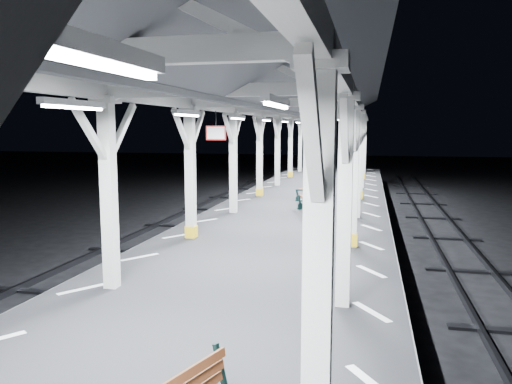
% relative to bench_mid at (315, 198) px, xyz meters
% --- Properties ---
extents(ground, '(120.00, 120.00, 0.00)m').
position_rel_bench_mid_xyz_m(ground, '(-0.66, -6.39, -1.53)').
color(ground, black).
rests_on(ground, ground).
extents(platform, '(6.00, 50.00, 1.00)m').
position_rel_bench_mid_xyz_m(platform, '(-0.66, -6.39, -1.03)').
color(platform, black).
rests_on(platform, ground).
extents(hazard_stripes_left, '(1.00, 48.00, 0.01)m').
position_rel_bench_mid_xyz_m(hazard_stripes_left, '(-3.11, -6.39, -0.52)').
color(hazard_stripes_left, silver).
rests_on(hazard_stripes_left, platform).
extents(hazard_stripes_right, '(1.00, 48.00, 0.01)m').
position_rel_bench_mid_xyz_m(hazard_stripes_right, '(1.79, -6.39, -0.52)').
color(hazard_stripes_right, silver).
rests_on(hazard_stripes_right, platform).
extents(track_left, '(2.20, 60.00, 0.16)m').
position_rel_bench_mid_xyz_m(track_left, '(-5.66, -6.39, -1.45)').
color(track_left, '#2D2D33').
rests_on(track_left, ground).
extents(track_right, '(2.20, 60.00, 0.16)m').
position_rel_bench_mid_xyz_m(track_right, '(4.34, -6.39, -1.45)').
color(track_right, '#2D2D33').
rests_on(track_right, ground).
extents(canopy, '(5.40, 49.00, 4.65)m').
position_rel_bench_mid_xyz_m(canopy, '(-0.66, -6.41, 3.03)').
color(canopy, silver).
rests_on(canopy, platform).
extents(bench_mid, '(1.19, 1.94, 0.99)m').
position_rel_bench_mid_xyz_m(bench_mid, '(0.00, 0.00, 0.00)').
color(bench_mid, black).
rests_on(bench_mid, platform).
extents(bench_far, '(1.04, 1.77, 0.91)m').
position_rel_bench_mid_xyz_m(bench_far, '(-0.42, 3.29, -0.04)').
color(bench_far, black).
rests_on(bench_far, platform).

